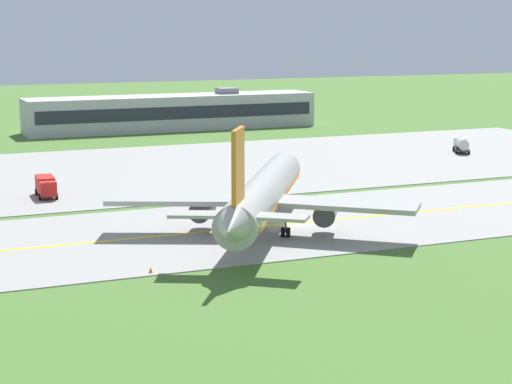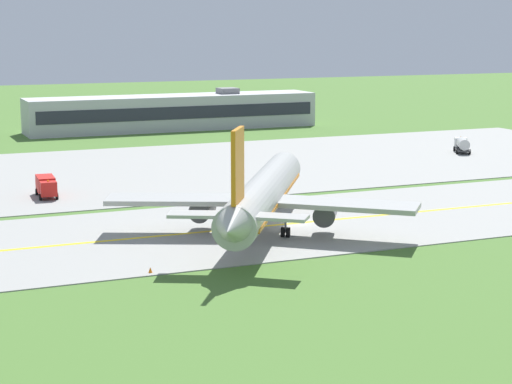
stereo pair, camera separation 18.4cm
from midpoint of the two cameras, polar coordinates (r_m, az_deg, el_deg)
ground_plane at (r=99.08m, az=2.49°, el=-2.04°), size 500.00×500.00×0.00m
taxiway_strip at (r=99.07m, az=2.49°, el=-2.01°), size 240.00×28.00×0.10m
apron_pad at (r=140.86m, az=-1.20°, el=1.74°), size 140.00×52.00×0.10m
taxiway_centreline at (r=99.06m, az=2.49°, el=-1.98°), size 220.00×0.60×0.01m
airplane_lead at (r=93.69m, az=0.38°, el=-0.18°), size 29.52×35.39×12.70m
service_truck_baggage at (r=157.63m, az=12.83°, el=2.97°), size 4.63×6.26×2.65m
service_truck_fuel at (r=116.94m, az=-13.19°, el=0.39°), size 2.63×6.11×2.60m
terminal_building at (r=189.69m, az=-5.31°, el=5.04°), size 60.97×10.53×8.33m
traffic_cone_near_edge at (r=79.95m, az=-6.74°, el=-4.95°), size 0.44×0.44×0.60m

